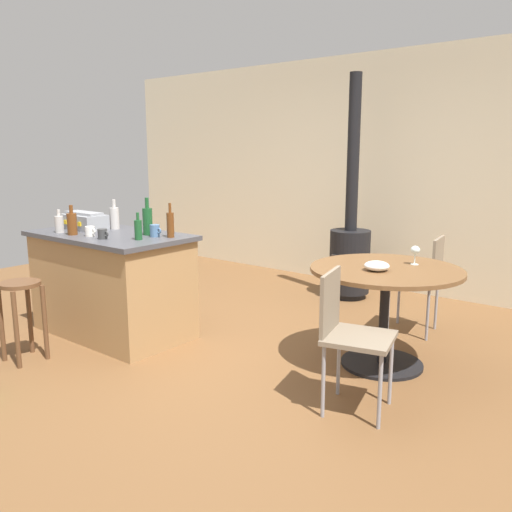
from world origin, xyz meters
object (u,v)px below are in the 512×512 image
dining_table (385,291)px  serving_bowl (377,266)px  bottle_0 (59,224)px  bottle_1 (148,221)px  wood_stove (350,246)px  bottle_2 (138,229)px  bottle_3 (115,218)px  kitchen_island (112,283)px  folding_chair_far (348,329)px  bottle_4 (72,223)px  cup_2 (103,234)px  cup_1 (155,231)px  bottle_5 (170,224)px  cup_0 (90,231)px  wine_glass (415,251)px  folding_chair_near (423,276)px  wooden_stool (22,305)px  toolbox (84,221)px

dining_table → serving_bowl: serving_bowl is taller
bottle_0 → bottle_1: bottle_1 is taller
serving_bowl → wood_stove: bearing=123.8°
bottle_0 → bottle_2: 0.86m
bottle_3 → bottle_0: bearing=-114.4°
kitchen_island → bottle_2: 0.71m
folding_chair_far → bottle_4: 2.55m
bottle_3 → bottle_4: bearing=-90.0°
bottle_4 → cup_2: (0.38, 0.03, -0.06)m
bottle_3 → serving_bowl: 2.41m
dining_table → cup_2: (-1.99, -1.02, 0.36)m
bottle_0 → cup_1: bottle_0 is taller
cup_1 → serving_bowl: size_ratio=0.65×
bottle_5 → cup_0: size_ratio=2.47×
dining_table → bottle_4: 2.62m
bottle_0 → bottle_3: bottle_3 is taller
cup_0 → wine_glass: (2.30, 1.24, -0.08)m
cup_2 → wine_glass: size_ratio=0.78×
kitchen_island → bottle_3: size_ratio=5.41×
dining_table → cup_1: 1.90m
folding_chair_near → wine_glass: (0.17, -0.65, 0.35)m
dining_table → wooden_stool: bearing=-143.6°
toolbox → serving_bowl: bearing=14.4°
kitchen_island → bottle_5: bearing=16.9°
folding_chair_near → bottle_4: size_ratio=3.45×
serving_bowl → folding_chair_far: bearing=-78.0°
serving_bowl → cup_1: bearing=-161.9°
wooden_stool → bottle_4: bearing=105.0°
folding_chair_near → cup_2: 2.75m
bottle_1 → wine_glass: bottle_1 is taller
kitchen_island → folding_chair_far: size_ratio=1.66×
kitchen_island → bottle_0: bottle_0 is taller
wooden_stool → cup_1: cup_1 is taller
bottle_1 → cup_2: (-0.12, -0.37, -0.08)m
folding_chair_near → bottle_3: 2.80m
bottle_0 → serving_bowl: (2.55, 0.93, -0.19)m
bottle_3 → bottle_5: bottle_5 is taller
wooden_stool → cup_1: 1.17m
toolbox → bottle_3: bearing=36.6°
toolbox → bottle_5: 0.99m
kitchen_island → bottle_5: 0.83m
bottle_0 → wine_glass: (2.68, 1.29, -0.11)m
folding_chair_far → bottle_0: bearing=-174.1°
folding_chair_near → serving_bowl: size_ratio=4.83×
wooden_stool → dining_table: 2.75m
wooden_stool → wine_glass: wine_glass is taller
dining_table → bottle_1: size_ratio=3.53×
toolbox → bottle_2: bottle_2 is taller
bottle_5 → cup_1: 0.15m
bottle_1 → bottle_4: (-0.50, -0.40, -0.02)m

